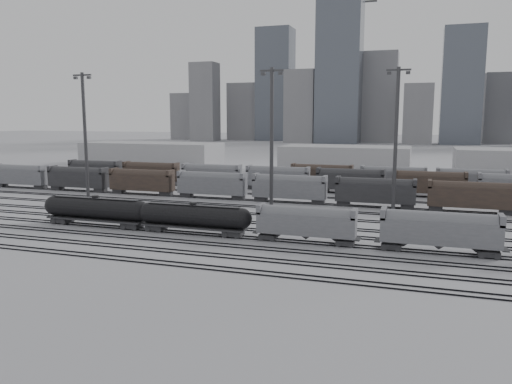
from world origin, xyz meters
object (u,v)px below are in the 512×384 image
(hopper_car_a, at_px, (306,221))
(hopper_car_b, at_px, (440,228))
(light_mast_c, at_px, (272,139))
(tank_car_b, at_px, (193,216))
(tank_car_a, at_px, (96,209))

(hopper_car_a, relative_size, hopper_car_b, 0.93)
(hopper_car_b, xyz_separation_m, light_mast_c, (-26.92, 15.65, 10.21))
(tank_car_b, height_order, light_mast_c, light_mast_c)
(tank_car_a, height_order, tank_car_b, tank_car_a)
(tank_car_a, distance_m, light_mast_c, 30.93)
(tank_car_b, relative_size, light_mast_c, 0.72)
(hopper_car_a, xyz_separation_m, hopper_car_b, (17.27, 0.00, 0.22))
(tank_car_a, bearing_deg, light_mast_c, 32.66)
(tank_car_b, xyz_separation_m, hopper_car_a, (17.03, 0.00, 0.42))
(hopper_car_b, bearing_deg, light_mast_c, 149.82)
(tank_car_a, relative_size, hopper_car_a, 1.39)
(tank_car_a, bearing_deg, tank_car_b, 0.00)
(hopper_car_a, distance_m, light_mast_c, 21.14)
(tank_car_b, height_order, hopper_car_a, hopper_car_a)
(tank_car_b, bearing_deg, light_mast_c, 64.77)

